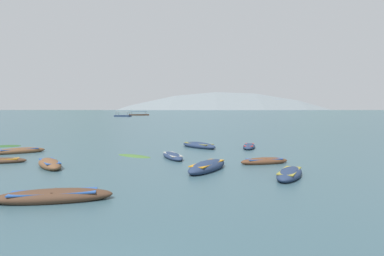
% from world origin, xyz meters
% --- Properties ---
extents(ground_plane, '(6000.00, 6000.00, 0.00)m').
position_xyz_m(ground_plane, '(0.00, 1500.00, 0.00)').
color(ground_plane, '#385660').
extents(mountain_1, '(792.09, 792.09, 270.91)m').
position_xyz_m(mountain_1, '(-516.06, 1398.64, 135.46)').
color(mountain_1, '#56665B').
rests_on(mountain_1, ground).
extents(mountain_2, '(1440.83, 1440.83, 447.94)m').
position_xyz_m(mountain_2, '(33.97, 1632.39, 223.97)').
color(mountain_2, slate).
rests_on(mountain_2, ground).
extents(mountain_3, '(900.56, 900.56, 333.87)m').
position_xyz_m(mountain_3, '(461.19, 1504.97, 166.93)').
color(mountain_3, slate).
rests_on(mountain_3, ground).
extents(rowboat_0, '(3.06, 4.48, 0.72)m').
position_xyz_m(rowboat_0, '(2.49, 13.82, 0.22)').
color(rowboat_0, navy).
rests_on(rowboat_0, ground).
extents(rowboat_1, '(2.41, 3.91, 0.51)m').
position_xyz_m(rowboat_1, '(-0.09, 18.46, 0.16)').
color(rowboat_1, navy).
rests_on(rowboat_1, ground).
extents(rowboat_3, '(3.75, 3.19, 0.58)m').
position_xyz_m(rowboat_3, '(-13.20, 20.71, 0.18)').
color(rowboat_3, brown).
rests_on(rowboat_3, ground).
extents(rowboat_5, '(3.21, 3.75, 0.66)m').
position_xyz_m(rowboat_5, '(-7.54, 14.44, 0.21)').
color(rowboat_5, brown).
rests_on(rowboat_5, ground).
extents(rowboat_6, '(4.74, 2.21, 0.63)m').
position_xyz_m(rowboat_6, '(-3.71, 7.03, 0.20)').
color(rowboat_6, '#4C3323').
rests_on(rowboat_6, ground).
extents(rowboat_7, '(1.79, 3.81, 0.53)m').
position_xyz_m(rowboat_7, '(6.50, 24.97, 0.17)').
color(rowboat_7, navy).
rests_on(rowboat_7, ground).
extents(rowboat_8, '(3.55, 1.93, 0.53)m').
position_xyz_m(rowboat_8, '(6.37, 16.32, 0.17)').
color(rowboat_8, brown).
rests_on(rowboat_8, ground).
extents(rowboat_9, '(2.61, 3.84, 0.62)m').
position_xyz_m(rowboat_9, '(6.93, 11.96, 0.19)').
color(rowboat_9, navy).
rests_on(rowboat_9, ground).
extents(rowboat_10, '(4.02, 4.17, 0.67)m').
position_xyz_m(rowboat_10, '(1.75, 25.20, 0.21)').
color(rowboat_10, navy).
rests_on(rowboat_10, ground).
extents(ferry_0, '(7.99, 4.46, 2.54)m').
position_xyz_m(ferry_0, '(-36.70, 145.39, 0.45)').
color(ferry_0, navy).
rests_on(ferry_0, ground).
extents(ferry_1, '(11.58, 7.81, 2.54)m').
position_xyz_m(ferry_1, '(-34.90, 173.79, 0.45)').
color(ferry_1, '#4C3323').
rests_on(ferry_1, ground).
extents(weed_patch_0, '(2.95, 2.36, 0.14)m').
position_xyz_m(weed_patch_0, '(-17.44, 25.55, 0.00)').
color(weed_patch_0, '#2D5628').
rests_on(weed_patch_0, ground).
extents(weed_patch_3, '(3.48, 2.88, 0.14)m').
position_xyz_m(weed_patch_3, '(-3.24, 19.44, 0.00)').
color(weed_patch_3, '#477033').
rests_on(weed_patch_3, ground).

